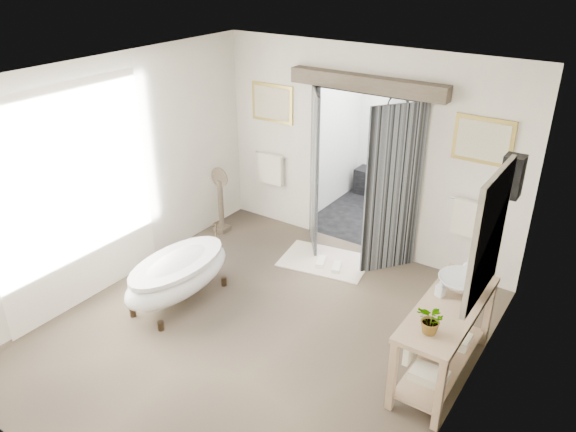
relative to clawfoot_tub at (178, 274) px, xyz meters
The scene contains 13 objects.
ground_plane 1.26m from the clawfoot_tub, ahead, with size 5.00×5.00×0.00m, color brown.
room_shell 1.88m from the clawfoot_tub, ahead, with size 4.52×5.02×2.91m.
shower_room 4.24m from the clawfoot_tub, 73.36° to the left, with size 2.22×2.01×2.51m.
back_wall_dressing 2.89m from the clawfoot_tub, 62.88° to the left, with size 3.82×0.73×2.52m.
clawfoot_tub is the anchor object (origin of this frame).
vanity 3.20m from the clawfoot_tub, ahead, with size 0.57×1.60×0.85m.
pedestal_mirror 1.93m from the clawfoot_tub, 114.31° to the left, with size 0.31×0.20×1.05m.
rug 2.14m from the clawfoot_tub, 61.00° to the left, with size 1.20×0.80×0.01m, color beige.
slippers 2.11m from the clawfoot_tub, 56.80° to the left, with size 0.45×0.29×0.05m.
basin 3.34m from the clawfoot_tub, 15.07° to the left, with size 0.48×0.48×0.16m, color white.
plant 3.24m from the clawfoot_tub, ahead, with size 0.26×0.23×0.29m, color gray.
soap_bottle_a 3.16m from the clawfoot_tub, 12.17° to the left, with size 0.08×0.08×0.18m, color gray.
soap_bottle_b 3.41m from the clawfoot_tub, 21.99° to the left, with size 0.12×0.12×0.15m, color gray.
Camera 1 is at (3.21, -4.15, 4.05)m, focal length 35.00 mm.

